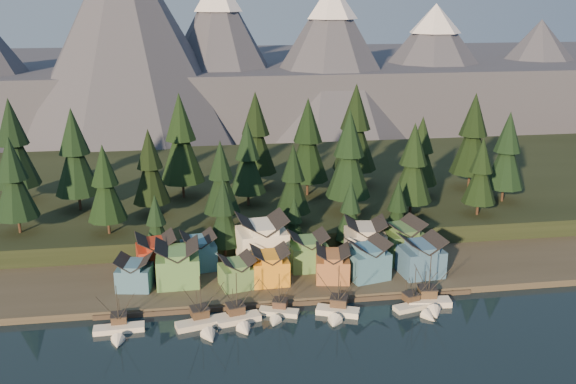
{
  "coord_description": "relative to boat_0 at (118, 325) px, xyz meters",
  "views": [
    {
      "loc": [
        -18.17,
        -105.12,
        62.98
      ],
      "look_at": [
        2.0,
        30.0,
        20.38
      ],
      "focal_mm": 40.0,
      "sensor_mm": 36.0,
      "label": 1
    }
  ],
  "objects": [
    {
      "name": "boat_0",
      "position": [
        0.0,
        0.0,
        0.0
      ],
      "size": [
        10.06,
        10.88,
        10.42
      ],
      "rotation": [
        0.0,
        0.0,
        0.04
      ],
      "color": "white",
      "rests_on": "ground"
    },
    {
      "name": "tree_hill_6",
      "position": [
        30.25,
        56.61,
        17.24
      ],
      "size": [
        10.3,
        10.3,
        23.99
      ],
      "color": "#332319",
      "rests_on": "hillside"
    },
    {
      "name": "tree_hill_5",
      "position": [
        22.25,
        41.61,
        16.28
      ],
      "size": [
        9.55,
        9.55,
        22.24
      ],
      "color": "#332319",
      "rests_on": "hillside"
    },
    {
      "name": "tree_hill_4",
      "position": [
        12.25,
        66.61,
        20.79
      ],
      "size": [
        13.08,
        13.08,
        30.47
      ],
      "color": "#332319",
      "rests_on": "hillside"
    },
    {
      "name": "tree_hill_8",
      "position": [
        48.25,
        63.61,
        19.81
      ],
      "size": [
        12.31,
        12.31,
        28.68
      ],
      "color": "#332319",
      "rests_on": "hillside"
    },
    {
      "name": "house_back_2",
      "position": [
        30.79,
        26.39,
        5.82
      ],
      "size": [
        12.18,
        11.37,
        11.8
      ],
      "rotation": [
        0.0,
        0.0,
        0.11
      ],
      "color": "white",
      "rests_on": "shore_strip"
    },
    {
      "name": "mountain_ridge",
      "position": [
        30.06,
        205.2,
        24.18
      ],
      "size": [
        560.0,
        190.0,
        90.0
      ],
      "color": "#4D5163",
      "rests_on": "ground"
    },
    {
      "name": "shore_strip",
      "position": [
        34.25,
        31.61,
        -1.12
      ],
      "size": [
        400.0,
        50.0,
        1.5
      ],
      "primitive_type": "cube",
      "color": "#383429",
      "rests_on": "ground"
    },
    {
      "name": "tree_hill_0",
      "position": [
        -27.75,
        43.61,
        17.53
      ],
      "size": [
        10.53,
        10.53,
        24.52
      ],
      "color": "#332319",
      "rests_on": "hillside"
    },
    {
      "name": "boat_3",
      "position": [
        31.3,
        2.43,
        -0.0
      ],
      "size": [
        8.69,
        9.12,
        9.79
      ],
      "rotation": [
        0.0,
        0.0,
        -0.34
      ],
      "color": "silver",
      "rests_on": "ground"
    },
    {
      "name": "tree_hill_2",
      "position": [
        -5.75,
        39.61,
        16.48
      ],
      "size": [
        9.7,
        9.7,
        22.6
      ],
      "color": "#332319",
      "rests_on": "hillside"
    },
    {
      "name": "tree_hill_3",
      "position": [
        4.25,
        51.61,
        17.03
      ],
      "size": [
        10.13,
        10.13,
        23.61
      ],
      "color": "#332319",
      "rests_on": "hillside"
    },
    {
      "name": "tree_shore_3",
      "position": [
        53.25,
        31.61,
        9.36
      ],
      "size": [
        7.65,
        7.65,
        17.82
      ],
      "color": "#332319",
      "rests_on": "shore_strip"
    },
    {
      "name": "house_back_4",
      "position": [
        55.29,
        24.68,
        4.96
      ],
      "size": [
        10.39,
        10.07,
        10.16
      ],
      "rotation": [
        0.0,
        0.0,
        -0.13
      ],
      "color": "beige",
      "rests_on": "shore_strip"
    },
    {
      "name": "house_back_5",
      "position": [
        64.05,
        23.7,
        4.82
      ],
      "size": [
        10.37,
        10.46,
        9.9
      ],
      "rotation": [
        0.0,
        0.0,
        0.2
      ],
      "color": "#436B3A",
      "rests_on": "shore_strip"
    },
    {
      "name": "tree_hill_17",
      "position": [
        102.25,
        49.61,
        18.28
      ],
      "size": [
        11.11,
        11.11,
        25.88
      ],
      "color": "#332319",
      "rests_on": "hillside"
    },
    {
      "name": "tree_hill_12",
      "position": [
        80.25,
        57.61,
        17.05
      ],
      "size": [
        10.15,
        10.15,
        23.64
      ],
      "color": "#332319",
      "rests_on": "hillside"
    },
    {
      "name": "boat_4",
      "position": [
        43.2,
        0.74,
        0.48
      ],
      "size": [
        9.5,
        10.12,
        11.72
      ],
      "rotation": [
        0.0,
        0.0,
        -0.37
      ],
      "color": "white",
      "rests_on": "ground"
    },
    {
      "name": "tree_hill_14",
      "position": [
        98.25,
        63.61,
        19.99
      ],
      "size": [
        12.46,
        12.46,
        29.02
      ],
      "color": "#332319",
      "rests_on": "hillside"
    },
    {
      "name": "house_back_1",
      "position": [
        15.88,
        25.82,
        4.08
      ],
      "size": [
        8.66,
        8.74,
        8.49
      ],
      "rotation": [
        0.0,
        0.0,
        0.16
      ],
      "color": "teal",
      "rests_on": "shore_strip"
    },
    {
      "name": "house_front_0",
      "position": [
        2.0,
        16.97,
        3.43
      ],
      "size": [
        8.26,
        7.93,
        7.23
      ],
      "rotation": [
        0.0,
        0.0,
        -0.16
      ],
      "color": "#386584",
      "rests_on": "shore_strip"
    },
    {
      "name": "house_front_1",
      "position": [
        11.25,
        17.96,
        4.65
      ],
      "size": [
        9.43,
        9.07,
        9.57
      ],
      "rotation": [
        0.0,
        0.0,
        0.02
      ],
      "color": "#4B8045",
      "rests_on": "shore_strip"
    },
    {
      "name": "tree_hill_11",
      "position": [
        72.25,
        41.61,
        17.89
      ],
      "size": [
        10.81,
        10.81,
        25.19
      ],
      "color": "#332319",
      "rests_on": "hillside"
    },
    {
      "name": "house_front_3",
      "position": [
        31.3,
        15.63,
        3.86
      ],
      "size": [
        8.21,
        7.86,
        8.05
      ],
      "rotation": [
        0.0,
        0.0,
        0.04
      ],
      "color": "orange",
      "rests_on": "shore_strip"
    },
    {
      "name": "boat_6",
      "position": [
        63.33,
        1.67,
        0.66
      ],
      "size": [
        9.67,
        10.35,
        12.48
      ],
      "rotation": [
        0.0,
        0.0,
        -0.1
      ],
      "color": "white",
      "rests_on": "ground"
    },
    {
      "name": "tree_hill_10",
      "position": [
        64.25,
        71.61,
        21.28
      ],
      "size": [
        13.47,
        13.47,
        31.37
      ],
      "color": "#332319",
      "rests_on": "hillside"
    },
    {
      "name": "tree_shore_0",
      "position": [
        6.25,
        31.61,
        8.66
      ],
      "size": [
        7.1,
        7.1,
        16.55
      ],
      "color": "#332319",
      "rests_on": "shore_strip"
    },
    {
      "name": "tree_hill_9",
      "position": [
        56.25,
        46.61,
        19.54
      ],
      "size": [
        12.1,
        12.1,
        28.19
      ],
      "color": "#332319",
      "rests_on": "hillside"
    },
    {
      "name": "tree_shore_2",
      "position": [
        39.25,
        31.61,
        7.49
      ],
      "size": [
        6.19,
        6.19,
        14.41
      ],
      "color": "#332319",
      "rests_on": "shore_strip"
    },
    {
      "name": "tree_hill_1",
      "position": [
        -15.75,
        59.61,
        19.56
      ],
      "size": [
        12.12,
        12.12,
        28.22
      ],
      "color": "#332319",
      "rests_on": "hillside"
    },
    {
      "name": "boat_2",
      "position": [
        23.36,
        0.49,
        0.4
      ],
      "size": [
        9.64,
        10.21,
        11.53
      ],
      "rotation": [
        0.0,
        0.0,
        0.22
      ],
      "color": "silver",
      "rests_on": "ground"
    },
    {
      "name": "tree_hill_7",
      "position": [
        40.25,
        39.61,
        15.62
      ],
      "size": [
        9.03,
        9.03,
        21.03
      ],
      "color": "#332319",
      "rests_on": "hillside"
    },
    {
      "name": "tree_hill_13",
      "position": [
        90.25,
        39.61,
        15.7
      ],
      "size": [
        9.09,
        9.09,
        21.17
      ],
      "color": "#332319",
      "rests_on": "hillside"
    },
    {
      "name": "hillside",
      "position": [
        34.25,
        81.61,
        1.13
      ],
      "size": [
        420.0,
        100.0,
        6.0
      ],
      "primitive_type": "cube",
      "color": "black",
      "rests_on": "ground"
    },
    {
      "name": "tree_shore_1",
      "position": [
        22.25,
        31.61,
        10.43
      ],
      "size": [
        8.49,
        8.49,
        19.77
      ],
      "color": "#332319",
      "rests_on": "shore_strip"
    },
    {
      "name": "ground",
      "position": [
        34.25,
        -8.39,
        -1.87
      ],
      "size": [
        500.0,
        500.0,
        0.0
      ],
      "primitive_type": "plane",
      "color": "black",
      "rests_on": "ground"
    },
    {
      "name": "house_back_0",
      "position": [
        6.36,
        24.2,
        4.48
      ],
      "size": [
        9.67,
        9.39,
        9.24
      ],
      "rotation": [
        0.0,
        0.0,
        0.16
      ],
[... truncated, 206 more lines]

